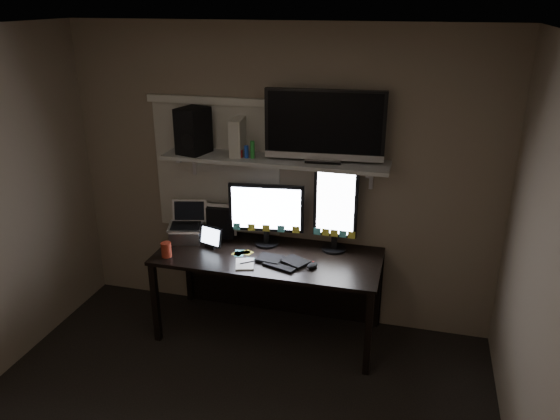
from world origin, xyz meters
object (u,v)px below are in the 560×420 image
(keyboard, at_px, (282,260))
(monitor_portrait, at_px, (336,210))
(cup, at_px, (166,250))
(mouse, at_px, (312,266))
(speaker, at_px, (193,131))
(game_console, at_px, (239,137))
(tv, at_px, (325,126))
(monitor_landscape, at_px, (266,214))
(desk, at_px, (272,268))
(tablet, at_px, (211,237))
(laptop, at_px, (185,223))

(keyboard, bearing_deg, monitor_portrait, 60.38)
(keyboard, bearing_deg, cup, -152.68)
(mouse, height_order, speaker, speaker)
(game_console, bearing_deg, tv, -7.40)
(monitor_portrait, relative_size, tv, 0.77)
(mouse, bearing_deg, monitor_landscape, 165.11)
(tv, bearing_deg, desk, -170.98)
(tablet, bearing_deg, laptop, -176.77)
(cup, bearing_deg, monitor_landscape, 30.75)
(cup, relative_size, speaker, 0.33)
(tv, xyz_separation_m, game_console, (-0.69, 0.01, -0.13))
(tablet, relative_size, cup, 1.79)
(monitor_landscape, height_order, speaker, speaker)
(mouse, xyz_separation_m, cup, (-1.16, -0.10, 0.04))
(tablet, height_order, tv, tv)
(tv, bearing_deg, keyboard, -133.10)
(monitor_portrait, height_order, speaker, speaker)
(laptop, bearing_deg, cup, -109.50)
(desk, height_order, monitor_landscape, monitor_landscape)
(mouse, height_order, laptop, laptop)
(keyboard, relative_size, game_console, 1.39)
(game_console, relative_size, speaker, 0.80)
(mouse, height_order, tv, tv)
(monitor_landscape, bearing_deg, cup, -156.09)
(laptop, bearing_deg, speaker, 38.14)
(game_console, bearing_deg, monitor_portrait, -6.40)
(desk, height_order, cup, cup)
(tablet, xyz_separation_m, laptop, (-0.25, 0.07, 0.07))
(speaker, bearing_deg, monitor_portrait, 16.89)
(mouse, xyz_separation_m, tv, (0.00, 0.34, 1.00))
(monitor_portrait, bearing_deg, tv, -172.68)
(keyboard, distance_m, laptop, 0.92)
(laptop, xyz_separation_m, speaker, (0.08, 0.10, 0.77))
(monitor_landscape, xyz_separation_m, cup, (-0.71, -0.42, -0.21))
(mouse, xyz_separation_m, laptop, (-1.13, 0.21, 0.14))
(tv, bearing_deg, game_console, 174.87)
(cup, distance_m, speaker, 0.97)
(tablet, relative_size, tv, 0.24)
(cup, xyz_separation_m, speaker, (0.11, 0.42, 0.87))
(tablet, distance_m, cup, 0.38)
(monitor_landscape, distance_m, monitor_portrait, 0.57)
(monitor_landscape, bearing_deg, monitor_portrait, -2.96)
(monitor_landscape, relative_size, keyboard, 1.52)
(laptop, xyz_separation_m, tv, (1.14, 0.13, 0.86))
(monitor_portrait, xyz_separation_m, keyboard, (-0.35, -0.32, -0.34))
(mouse, relative_size, game_console, 0.36)
(monitor_landscape, height_order, mouse, monitor_landscape)
(desk, distance_m, cup, 0.89)
(mouse, distance_m, game_console, 1.17)
(monitor_landscape, xyz_separation_m, keyboard, (0.21, -0.28, -0.26))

